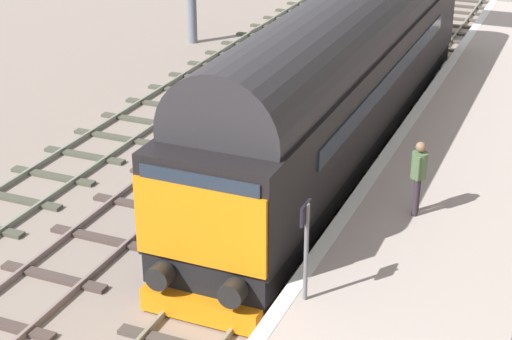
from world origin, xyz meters
TOP-DOWN VIEW (x-y plane):
  - ground_plane at (0.00, 0.00)m, footprint 140.00×140.00m
  - track_main at (0.00, 0.00)m, footprint 2.50×60.00m
  - track_adjacent_west at (-3.49, -0.00)m, footprint 2.50×60.00m
  - track_adjacent_far_west at (-6.43, 0.00)m, footprint 2.50×60.00m
  - station_platform at (3.60, 0.00)m, footprint 4.00×44.00m
  - diesel_locomotive at (0.00, 5.83)m, footprint 2.74×17.58m
  - platform_number_sign at (2.05, -2.75)m, footprint 0.10×0.44m
  - waiting_passenger at (3.12, 1.25)m, footprint 0.38×0.51m

SIDE VIEW (x-z plane):
  - ground_plane at x=0.00m, z-range 0.00..0.00m
  - track_main at x=0.00m, z-range -0.02..0.13m
  - track_adjacent_far_west at x=-6.43m, z-range -0.02..0.13m
  - track_adjacent_west at x=-3.49m, z-range -0.02..0.13m
  - station_platform at x=3.60m, z-range 0.00..1.01m
  - waiting_passenger at x=3.12m, z-range 1.17..2.81m
  - platform_number_sign at x=2.05m, z-range 1.32..3.21m
  - diesel_locomotive at x=0.00m, z-range 0.14..4.82m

